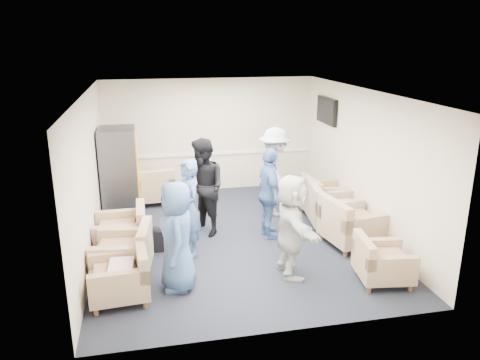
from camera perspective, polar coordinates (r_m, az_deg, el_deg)
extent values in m
plane|color=black|center=(8.85, -0.68, -7.02)|extent=(6.00, 6.00, 0.00)
plane|color=white|center=(8.13, -0.75, 10.64)|extent=(6.00, 6.00, 0.00)
cube|color=beige|center=(11.27, -3.65, 5.44)|extent=(5.00, 0.02, 2.70)
cube|color=beige|center=(5.63, 5.19, -6.62)|extent=(5.00, 0.02, 2.70)
cube|color=beige|center=(8.30, -17.91, 0.42)|extent=(0.02, 6.00, 2.70)
cube|color=beige|center=(9.18, 14.80, 2.24)|extent=(0.02, 6.00, 2.70)
cube|color=white|center=(11.34, -3.60, 3.20)|extent=(4.98, 0.04, 0.06)
cube|color=black|center=(10.63, 10.51, 8.33)|extent=(0.07, 1.00, 0.58)
cube|color=black|center=(10.61, 10.34, 8.33)|extent=(0.01, 0.92, 0.50)
cube|color=#4D4E55|center=(10.67, 10.67, 7.54)|extent=(0.04, 0.10, 0.25)
cube|color=#9F8566|center=(7.02, -14.53, -12.10)|extent=(0.87, 0.87, 0.27)
cube|color=#9B7055|center=(6.94, -14.64, -10.79)|extent=(0.60, 0.57, 0.10)
cube|color=#9F8566|center=(6.88, -11.87, -9.48)|extent=(0.20, 0.82, 0.38)
cube|color=#9F8566|center=(7.67, -14.12, -9.33)|extent=(0.98, 0.98, 0.29)
cube|color=#9B7055|center=(7.58, -14.22, -8.01)|extent=(0.67, 0.64, 0.10)
cube|color=#9F8566|center=(7.46, -11.53, -6.94)|extent=(0.26, 0.88, 0.41)
cube|color=#9F8566|center=(8.47, -14.29, -6.77)|extent=(0.87, 0.87, 0.28)
cube|color=#9B7055|center=(8.39, -14.39, -5.56)|extent=(0.60, 0.56, 0.10)
cube|color=#9F8566|center=(8.32, -11.98, -4.45)|extent=(0.14, 0.86, 0.41)
cube|color=#9F8566|center=(7.59, 17.05, -10.12)|extent=(0.87, 0.87, 0.25)
cube|color=#9B7055|center=(7.52, 17.16, -8.95)|extent=(0.60, 0.57, 0.09)
cube|color=#9F8566|center=(7.35, 14.89, -8.18)|extent=(0.23, 0.78, 0.36)
cube|color=#9F8566|center=(8.69, 13.55, -5.92)|extent=(1.08, 1.08, 0.31)
cube|color=#9B7055|center=(8.61, 13.64, -4.63)|extent=(0.74, 0.71, 0.11)
cube|color=#9F8566|center=(8.34, 11.48, -3.97)|extent=(0.30, 0.95, 0.44)
cube|color=#9F8566|center=(9.47, 11.21, -3.90)|extent=(1.01, 1.01, 0.30)
cube|color=#9B7055|center=(9.40, 11.28, -2.74)|extent=(0.70, 0.66, 0.11)
cube|color=#9F8566|center=(9.25, 9.08, -1.89)|extent=(0.26, 0.92, 0.43)
cube|color=#9F8566|center=(9.95, 10.45, -2.81)|extent=(0.98, 0.98, 0.30)
cube|color=#9B7055|center=(9.88, 10.51, -1.70)|extent=(0.67, 0.64, 0.11)
cube|color=#9F8566|center=(9.67, 8.56, -1.02)|extent=(0.22, 0.92, 0.43)
cube|color=#9F8566|center=(10.78, -10.54, -1.27)|extent=(0.97, 0.97, 0.29)
cube|color=#9B7055|center=(10.72, -10.60, -0.27)|extent=(0.63, 0.67, 0.10)
cube|color=#9F8566|center=(10.32, -10.40, -0.02)|extent=(0.90, 0.23, 0.42)
cube|color=#4D4E55|center=(10.03, -14.50, 0.96)|extent=(0.73, 0.87, 1.84)
cube|color=#FF6905|center=(9.99, -12.40, 1.59)|extent=(0.02, 0.74, 1.48)
cube|color=black|center=(10.22, -12.11, -2.58)|extent=(0.02, 0.44, 0.12)
cube|color=black|center=(8.39, -10.20, -7.27)|extent=(0.27, 0.20, 0.38)
sphere|color=black|center=(8.32, -10.26, -6.19)|extent=(0.19, 0.19, 0.19)
cube|color=beige|center=(6.91, -14.26, -10.30)|extent=(0.35, 0.46, 0.13)
imported|color=#42669E|center=(6.90, -7.68, -6.83)|extent=(0.54, 0.82, 1.66)
imported|color=#42669E|center=(7.92, -6.30, -3.48)|extent=(0.55, 0.70, 1.69)
imported|color=black|center=(8.73, -4.45, -0.94)|extent=(1.04, 1.12, 1.84)
imported|color=silver|center=(9.72, 4.28, 0.99)|extent=(0.71, 1.21, 1.86)
imported|color=#42669E|center=(8.59, 3.60, -1.68)|extent=(0.45, 1.01, 1.71)
imported|color=silver|center=(7.27, 6.26, -5.57)|extent=(0.54, 1.54, 1.64)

